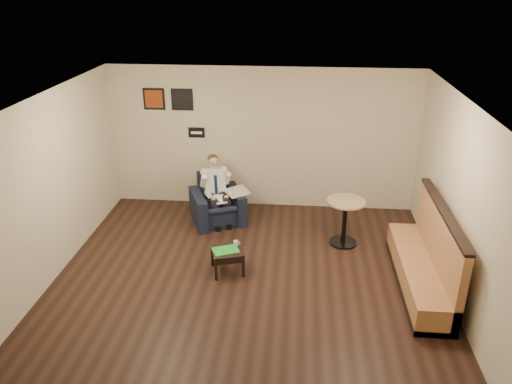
# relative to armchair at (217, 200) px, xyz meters

# --- Properties ---
(ground) EXTENTS (6.00, 6.00, 0.00)m
(ground) POSITION_rel_armchair_xyz_m (0.79, -2.17, -0.44)
(ground) COLOR black
(ground) RESTS_ON ground
(wall_back) EXTENTS (6.00, 0.02, 2.80)m
(wall_back) POSITION_rel_armchair_xyz_m (0.79, 0.83, 0.96)
(wall_back) COLOR beige
(wall_back) RESTS_ON ground
(wall_front) EXTENTS (6.00, 0.02, 2.80)m
(wall_front) POSITION_rel_armchair_xyz_m (0.79, -5.17, 0.96)
(wall_front) COLOR beige
(wall_front) RESTS_ON ground
(wall_left) EXTENTS (0.02, 6.00, 2.80)m
(wall_left) POSITION_rel_armchair_xyz_m (-2.21, -2.17, 0.96)
(wall_left) COLOR beige
(wall_left) RESTS_ON ground
(wall_right) EXTENTS (0.02, 6.00, 2.80)m
(wall_right) POSITION_rel_armchair_xyz_m (3.79, -2.17, 0.96)
(wall_right) COLOR beige
(wall_right) RESTS_ON ground
(ceiling) EXTENTS (6.00, 6.00, 0.02)m
(ceiling) POSITION_rel_armchair_xyz_m (0.79, -2.17, 2.36)
(ceiling) COLOR white
(ceiling) RESTS_ON wall_back
(seating_sign) EXTENTS (0.32, 0.02, 0.20)m
(seating_sign) POSITION_rel_armchair_xyz_m (-0.51, 0.82, 1.06)
(seating_sign) COLOR black
(seating_sign) RESTS_ON wall_back
(art_print_left) EXTENTS (0.42, 0.03, 0.42)m
(art_print_left) POSITION_rel_armchair_xyz_m (-1.31, 0.82, 1.71)
(art_print_left) COLOR #943812
(art_print_left) RESTS_ON wall_back
(art_print_right) EXTENTS (0.42, 0.03, 0.42)m
(art_print_right) POSITION_rel_armchair_xyz_m (-0.76, 0.82, 1.71)
(art_print_right) COLOR black
(art_print_right) RESTS_ON wall_back
(armchair) EXTENTS (1.20, 1.20, 0.89)m
(armchair) POSITION_rel_armchair_xyz_m (0.00, 0.00, 0.00)
(armchair) COLOR black
(armchair) RESTS_ON ground
(seated_man) EXTENTS (0.87, 1.02, 1.21)m
(seated_man) POSITION_rel_armchair_xyz_m (0.05, -0.11, 0.16)
(seated_man) COLOR white
(seated_man) RESTS_ON armchair
(lap_papers) EXTENTS (0.31, 0.35, 0.01)m
(lap_papers) POSITION_rel_armchair_xyz_m (0.08, -0.19, 0.10)
(lap_papers) COLOR white
(lap_papers) RESTS_ON seated_man
(newspaper) EXTENTS (0.56, 0.60, 0.01)m
(newspaper) POSITION_rel_armchair_xyz_m (0.38, 0.06, 0.16)
(newspaper) COLOR silver
(newspaper) RESTS_ON armchair
(side_table) EXTENTS (0.60, 0.60, 0.39)m
(side_table) POSITION_rel_armchair_xyz_m (0.44, -1.74, -0.25)
(side_table) COLOR black
(side_table) RESTS_ON ground
(green_folder) EXTENTS (0.47, 0.42, 0.01)m
(green_folder) POSITION_rel_armchair_xyz_m (0.42, -1.77, -0.04)
(green_folder) COLOR green
(green_folder) RESTS_ON side_table
(coffee_mug) EXTENTS (0.09, 0.09, 0.08)m
(coffee_mug) POSITION_rel_armchair_xyz_m (0.56, -1.60, -0.01)
(coffee_mug) COLOR white
(coffee_mug) RESTS_ON side_table
(smartphone) EXTENTS (0.13, 0.08, 0.01)m
(smartphone) POSITION_rel_armchair_xyz_m (0.44, -1.60, -0.05)
(smartphone) COLOR black
(smartphone) RESTS_ON side_table
(banquette) EXTENTS (0.58, 2.45, 1.25)m
(banquette) POSITION_rel_armchair_xyz_m (3.38, -1.86, 0.18)
(banquette) COLOR #A87041
(banquette) RESTS_ON ground
(cafe_table) EXTENTS (0.72, 0.72, 0.83)m
(cafe_table) POSITION_rel_armchair_xyz_m (2.33, -0.66, -0.03)
(cafe_table) COLOR tan
(cafe_table) RESTS_ON ground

